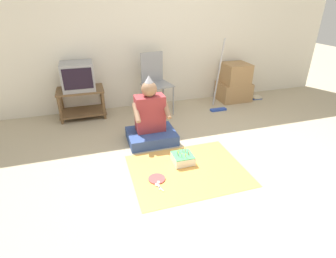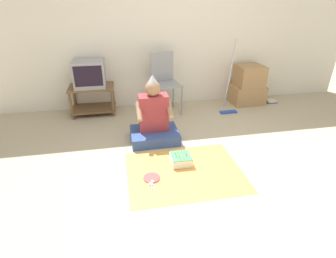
% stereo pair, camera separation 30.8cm
% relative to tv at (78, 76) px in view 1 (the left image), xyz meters
% --- Properties ---
extents(ground_plane, '(16.00, 16.00, 0.00)m').
position_rel_tv_xyz_m(ground_plane, '(1.42, -2.01, -0.67)').
color(ground_plane, tan).
extents(wall_back, '(6.40, 0.06, 2.55)m').
position_rel_tv_xyz_m(wall_back, '(1.42, 0.26, 0.61)').
color(wall_back, silver).
rests_on(wall_back, ground_plane).
extents(tv_stand, '(0.70, 0.46, 0.46)m').
position_rel_tv_xyz_m(tv_stand, '(0.00, -0.00, -0.39)').
color(tv_stand, brown).
rests_on(tv_stand, ground_plane).
extents(tv, '(0.47, 0.44, 0.41)m').
position_rel_tv_xyz_m(tv, '(0.00, 0.00, 0.00)').
color(tv, '#99999E').
rests_on(tv, tv_stand).
extents(folding_chair, '(0.50, 0.47, 0.96)m').
position_rel_tv_xyz_m(folding_chair, '(1.17, -0.12, -0.11)').
color(folding_chair, gray).
rests_on(folding_chair, ground_plane).
extents(cardboard_box_stack, '(0.56, 0.45, 0.68)m').
position_rel_tv_xyz_m(cardboard_box_stack, '(2.70, -0.03, -0.35)').
color(cardboard_box_stack, '#A87F51').
rests_on(cardboard_box_stack, ground_plane).
extents(dust_mop, '(0.28, 0.27, 1.18)m').
position_rel_tv_xyz_m(dust_mop, '(2.20, -0.37, -0.33)').
color(dust_mop, '#2D4CB2').
rests_on(dust_mop, ground_plane).
extents(book_pile, '(0.19, 0.15, 0.05)m').
position_rel_tv_xyz_m(book_pile, '(3.16, -0.11, -0.64)').
color(book_pile, '#284793').
rests_on(book_pile, ground_plane).
extents(person_seated, '(0.63, 0.50, 0.89)m').
position_rel_tv_xyz_m(person_seated, '(0.86, -1.08, -0.40)').
color(person_seated, '#334C8C').
rests_on(person_seated, ground_plane).
extents(party_cloth, '(1.27, 0.99, 0.01)m').
position_rel_tv_xyz_m(party_cloth, '(1.08, -1.89, -0.66)').
color(party_cloth, '#EFA84C').
rests_on(party_cloth, ground_plane).
extents(birthday_cake, '(0.23, 0.23, 0.16)m').
position_rel_tv_xyz_m(birthday_cake, '(1.08, -1.72, -0.61)').
color(birthday_cake, white).
rests_on(birthday_cake, party_cloth).
extents(paper_plate, '(0.18, 0.18, 0.01)m').
position_rel_tv_xyz_m(paper_plate, '(0.70, -1.94, -0.66)').
color(paper_plate, '#D84C4C').
rests_on(paper_plate, party_cloth).
extents(plastic_spoon_near, '(0.04, 0.14, 0.01)m').
position_rel_tv_xyz_m(plastic_spoon_near, '(0.70, -2.02, -0.66)').
color(plastic_spoon_near, white).
rests_on(plastic_spoon_near, party_cloth).
extents(plastic_spoon_far, '(0.06, 0.14, 0.01)m').
position_rel_tv_xyz_m(plastic_spoon_far, '(0.68, -2.05, -0.66)').
color(plastic_spoon_far, white).
rests_on(plastic_spoon_far, party_cloth).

